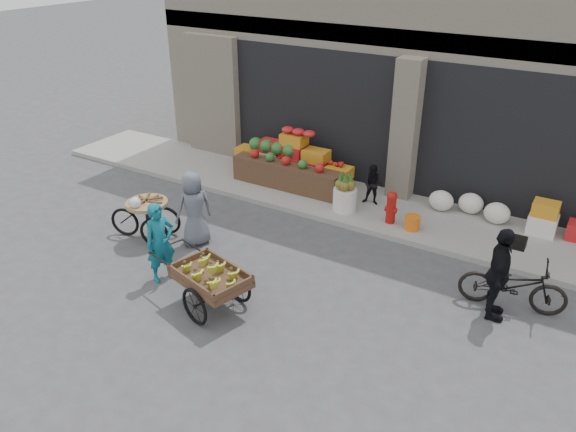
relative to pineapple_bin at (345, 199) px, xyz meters
The scene contains 15 objects.
ground 3.70m from the pineapple_bin, 78.23° to the right, with size 80.00×80.00×0.00m, color #424244.
sidewalk 0.95m from the pineapple_bin, 33.69° to the left, with size 18.00×2.20×0.12m, color gray.
building 5.41m from the pineapple_bin, 80.40° to the left, with size 14.00×6.45×7.00m.
fruit_display 1.92m from the pineapple_bin, 155.76° to the left, with size 3.10×1.12×1.24m.
pineapple_bin is the anchor object (origin of this frame).
fire_hydrant 1.11m from the pineapple_bin, ahead, with size 0.22×0.22×0.71m.
orange_bucket 1.61m from the pineapple_bin, ahead, with size 0.32×0.32×0.30m, color orange.
right_bay_goods 3.54m from the pineapple_bin, 18.10° to the left, with size 3.35×0.60×0.70m.
seated_person 0.75m from the pineapple_bin, 56.31° to the left, with size 0.45×0.35×0.93m, color black.
banana_cart 4.30m from the pineapple_bin, 95.22° to the right, with size 2.29×1.37×0.90m.
vendor_woman 4.38m from the pineapple_bin, 112.37° to the right, with size 0.54×0.36×1.49m, color #0F6276.
tricycle_cart 4.23m from the pineapple_bin, 133.74° to the right, with size 1.46×1.04×0.95m.
vendor_grey 3.38m from the pineapple_bin, 126.40° to the right, with size 0.75×0.49×1.54m, color slate.
bicycle 4.25m from the pineapple_bin, 23.56° to the right, with size 0.60×1.72×0.90m, color black.
cyclist 4.27m from the pineapple_bin, 29.59° to the right, with size 0.94×0.39×1.61m, color black.
Camera 1 is at (3.97, -6.62, 5.64)m, focal length 35.00 mm.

